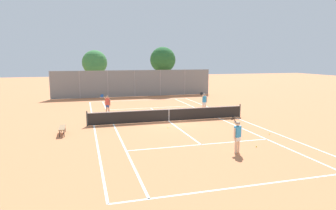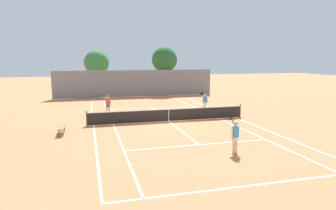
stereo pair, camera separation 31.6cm
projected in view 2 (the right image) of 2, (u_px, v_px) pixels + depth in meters
ground_plane at (169, 121)px, 22.54m from camera, size 120.00×120.00×0.00m
court_line_markings at (169, 121)px, 22.54m from camera, size 11.10×23.90×0.01m
tennis_net at (169, 115)px, 22.46m from camera, size 12.00×0.10×1.07m
player_near_side at (235, 135)px, 14.85m from camera, size 0.45×0.88×1.77m
player_far_left at (108, 104)px, 25.16m from camera, size 0.86×0.67×1.77m
player_far_right at (205, 101)px, 26.53m from camera, size 0.85×0.69×1.77m
loose_tennis_ball_0 at (255, 147)px, 15.93m from camera, size 0.07×0.07×0.07m
loose_tennis_ball_1 at (180, 100)px, 34.05m from camera, size 0.07×0.07×0.07m
loose_tennis_ball_2 at (181, 112)px, 26.34m from camera, size 0.07×0.07×0.07m
loose_tennis_ball_3 at (167, 128)px, 20.35m from camera, size 0.07×0.07×0.07m
loose_tennis_ball_4 at (269, 134)px, 18.59m from camera, size 0.07×0.07×0.07m
courtside_bench at (62, 128)px, 18.67m from camera, size 0.36×1.50×0.47m
back_fence at (136, 83)px, 36.80m from camera, size 19.61×0.08×3.27m
tree_behind_left at (96, 63)px, 38.91m from camera, size 3.20×3.20×5.73m
tree_behind_right at (165, 61)px, 39.35m from camera, size 3.34×3.34×6.16m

